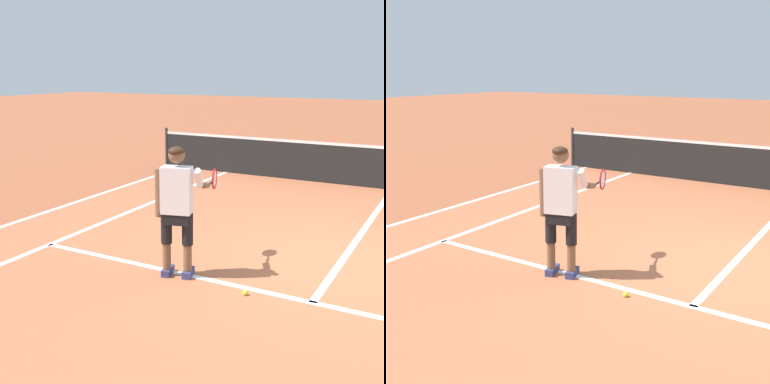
% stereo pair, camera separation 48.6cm
% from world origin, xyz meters
% --- Properties ---
extents(ground_plane, '(80.00, 80.00, 0.00)m').
position_xyz_m(ground_plane, '(0.00, 0.00, 0.00)').
color(ground_plane, '#9E5133').
extents(court_inner_surface, '(10.98, 11.30, 0.00)m').
position_xyz_m(court_inner_surface, '(0.00, -0.49, 0.00)').
color(court_inner_surface, '#B2603D').
rests_on(court_inner_surface, ground).
extents(line_service, '(8.23, 0.10, 0.01)m').
position_xyz_m(line_service, '(0.00, -1.44, 0.00)').
color(line_service, white).
rests_on(line_service, ground).
extents(line_centre_service, '(0.10, 6.40, 0.01)m').
position_xyz_m(line_centre_service, '(0.00, 1.76, 0.00)').
color(line_centre_service, white).
rests_on(line_centre_service, ground).
extents(line_singles_left, '(0.10, 10.90, 0.01)m').
position_xyz_m(line_singles_left, '(-4.12, -0.49, 0.00)').
color(line_singles_left, white).
rests_on(line_singles_left, ground).
extents(line_doubles_left, '(0.10, 10.90, 0.01)m').
position_xyz_m(line_doubles_left, '(-5.49, -0.49, 0.00)').
color(line_doubles_left, white).
rests_on(line_doubles_left, ground).
extents(tennis_player, '(0.59, 1.21, 1.71)m').
position_xyz_m(tennis_player, '(-1.77, -1.50, 0.99)').
color(tennis_player, navy).
rests_on(tennis_player, ground).
extents(tennis_ball_near_feet, '(0.07, 0.07, 0.07)m').
position_xyz_m(tennis_ball_near_feet, '(-0.77, -1.63, 0.03)').
color(tennis_ball_near_feet, '#CCE02D').
rests_on(tennis_ball_near_feet, ground).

